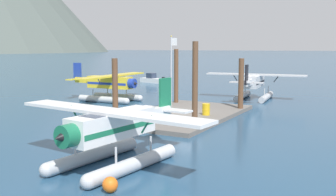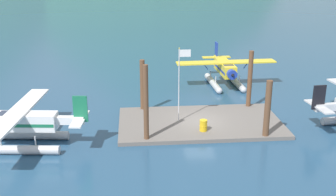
{
  "view_description": "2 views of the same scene",
  "coord_description": "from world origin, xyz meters",
  "px_view_note": "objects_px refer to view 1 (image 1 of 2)",
  "views": [
    {
      "loc": [
        -27.24,
        -13.65,
        5.49
      ],
      "look_at": [
        -0.95,
        0.84,
        1.54
      ],
      "focal_mm": 41.4,
      "sensor_mm": 36.0,
      "label": 1
    },
    {
      "loc": [
        -5.31,
        -30.81,
        12.83
      ],
      "look_at": [
        -2.32,
        3.27,
        1.23
      ],
      "focal_mm": 44.12,
      "sensor_mm": 36.0,
      "label": 2
    }
  ],
  "objects_px": {
    "fuel_drum": "(206,109)",
    "boat_white_open_east": "(152,80)",
    "seaplane_white_port_aft": "(113,133)",
    "seaplane_yellow_bow_right": "(110,86)",
    "flagpole": "(172,66)",
    "mooring_buoy": "(110,185)",
    "seaplane_silver_stbd_aft": "(255,85)"
  },
  "relations": [
    {
      "from": "seaplane_white_port_aft",
      "to": "seaplane_yellow_bow_right",
      "type": "bearing_deg",
      "value": 37.64
    },
    {
      "from": "seaplane_white_port_aft",
      "to": "seaplane_yellow_bow_right",
      "type": "distance_m",
      "value": 22.16
    },
    {
      "from": "seaplane_white_port_aft",
      "to": "seaplane_silver_stbd_aft",
      "type": "bearing_deg",
      "value": 2.15
    },
    {
      "from": "mooring_buoy",
      "to": "seaplane_yellow_bow_right",
      "type": "xyz_separation_m",
      "value": [
        20.25,
        15.42,
        1.27
      ]
    },
    {
      "from": "seaplane_white_port_aft",
      "to": "boat_white_open_east",
      "type": "relative_size",
      "value": 2.18
    },
    {
      "from": "seaplane_silver_stbd_aft",
      "to": "fuel_drum",
      "type": "bearing_deg",
      "value": 179.96
    },
    {
      "from": "seaplane_yellow_bow_right",
      "to": "fuel_drum",
      "type": "bearing_deg",
      "value": -109.39
    },
    {
      "from": "mooring_buoy",
      "to": "fuel_drum",
      "type": "bearing_deg",
      "value": 10.27
    },
    {
      "from": "fuel_drum",
      "to": "seaplane_silver_stbd_aft",
      "type": "relative_size",
      "value": 0.08
    },
    {
      "from": "fuel_drum",
      "to": "seaplane_yellow_bow_right",
      "type": "xyz_separation_m",
      "value": [
        4.42,
        12.55,
        0.84
      ]
    },
    {
      "from": "mooring_buoy",
      "to": "seaplane_white_port_aft",
      "type": "bearing_deg",
      "value": 34.86
    },
    {
      "from": "boat_white_open_east",
      "to": "flagpole",
      "type": "bearing_deg",
      "value": -145.99
    },
    {
      "from": "fuel_drum",
      "to": "boat_white_open_east",
      "type": "bearing_deg",
      "value": 38.88
    },
    {
      "from": "mooring_buoy",
      "to": "boat_white_open_east",
      "type": "distance_m",
      "value": 45.98
    },
    {
      "from": "flagpole",
      "to": "seaplane_yellow_bow_right",
      "type": "relative_size",
      "value": 0.58
    },
    {
      "from": "fuel_drum",
      "to": "mooring_buoy",
      "type": "relative_size",
      "value": 1.45
    },
    {
      "from": "mooring_buoy",
      "to": "seaplane_silver_stbd_aft",
      "type": "height_order",
      "value": "seaplane_silver_stbd_aft"
    },
    {
      "from": "seaplane_white_port_aft",
      "to": "fuel_drum",
      "type": "bearing_deg",
      "value": 4.29
    },
    {
      "from": "boat_white_open_east",
      "to": "fuel_drum",
      "type": "bearing_deg",
      "value": -141.12
    },
    {
      "from": "fuel_drum",
      "to": "boat_white_open_east",
      "type": "distance_m",
      "value": 31.2
    },
    {
      "from": "seaplane_yellow_bow_right",
      "to": "boat_white_open_east",
      "type": "xyz_separation_m",
      "value": [
        19.87,
        7.04,
        -1.09
      ]
    },
    {
      "from": "seaplane_white_port_aft",
      "to": "boat_white_open_east",
      "type": "bearing_deg",
      "value": 28.8
    },
    {
      "from": "flagpole",
      "to": "fuel_drum",
      "type": "distance_m",
      "value": 4.25
    },
    {
      "from": "flagpole",
      "to": "seaplane_yellow_bow_right",
      "type": "distance_m",
      "value": 12.23
    },
    {
      "from": "boat_white_open_east",
      "to": "seaplane_white_port_aft",
      "type": "bearing_deg",
      "value": -151.2
    },
    {
      "from": "flagpole",
      "to": "seaplane_silver_stbd_aft",
      "type": "xyz_separation_m",
      "value": [
        14.4,
        -2.17,
        -2.49
      ]
    },
    {
      "from": "fuel_drum",
      "to": "flagpole",
      "type": "bearing_deg",
      "value": 125.38
    },
    {
      "from": "seaplane_silver_stbd_aft",
      "to": "seaplane_white_port_aft",
      "type": "relative_size",
      "value": 1.0
    },
    {
      "from": "seaplane_yellow_bow_right",
      "to": "flagpole",
      "type": "bearing_deg",
      "value": -119.82
    },
    {
      "from": "flagpole",
      "to": "mooring_buoy",
      "type": "distance_m",
      "value": 15.62
    },
    {
      "from": "fuel_drum",
      "to": "boat_white_open_east",
      "type": "relative_size",
      "value": 0.18
    },
    {
      "from": "seaplane_yellow_bow_right",
      "to": "seaplane_white_port_aft",
      "type": "bearing_deg",
      "value": -142.36
    }
  ]
}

